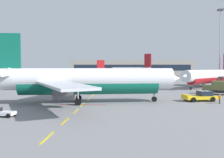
{
  "coord_description": "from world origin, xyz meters",
  "views": [
    {
      "loc": [
        24.8,
        -19.79,
        6.35
      ],
      "look_at": [
        22.58,
        30.77,
        3.97
      ],
      "focal_mm": 39.93,
      "sensor_mm": 36.0,
      "label": 1
    }
  ],
  "objects_px": {
    "airliner_foreground": "(86,81)",
    "airliner_mid_left": "(210,76)",
    "airliner_far_center": "(78,76)",
    "pushback_tug": "(200,96)",
    "fuel_service_truck": "(220,87)",
    "ground_crew_worker": "(220,98)",
    "airliner_far_right": "(130,72)",
    "apron_light_mast_far": "(220,39)"
  },
  "relations": [
    {
      "from": "airliner_foreground",
      "to": "airliner_mid_left",
      "type": "xyz_separation_m",
      "value": [
        33.63,
        34.82,
        -0.38
      ]
    },
    {
      "from": "airliner_far_center",
      "to": "pushback_tug",
      "type": "bearing_deg",
      "value": -56.51
    },
    {
      "from": "fuel_service_truck",
      "to": "ground_crew_worker",
      "type": "distance_m",
      "value": 16.07
    },
    {
      "from": "airliner_far_center",
      "to": "fuel_service_truck",
      "type": "relative_size",
      "value": 3.47
    },
    {
      "from": "airliner_far_center",
      "to": "ground_crew_worker",
      "type": "relative_size",
      "value": 15.08
    },
    {
      "from": "airliner_far_right",
      "to": "ground_crew_worker",
      "type": "height_order",
      "value": "airliner_far_right"
    },
    {
      "from": "airliner_mid_left",
      "to": "fuel_service_truck",
      "type": "xyz_separation_m",
      "value": [
        -4.46,
        -19.95,
        -1.92
      ]
    },
    {
      "from": "airliner_mid_left",
      "to": "airliner_foreground",
      "type": "bearing_deg",
      "value": -134.0
    },
    {
      "from": "airliner_mid_left",
      "to": "apron_light_mast_far",
      "type": "bearing_deg",
      "value": 54.92
    },
    {
      "from": "airliner_foreground",
      "to": "airliner_far_right",
      "type": "relative_size",
      "value": 1.06
    },
    {
      "from": "ground_crew_worker",
      "to": "fuel_service_truck",
      "type": "bearing_deg",
      "value": 68.99
    },
    {
      "from": "airliner_far_center",
      "to": "apron_light_mast_far",
      "type": "bearing_deg",
      "value": -9.13
    },
    {
      "from": "airliner_foreground",
      "to": "pushback_tug",
      "type": "xyz_separation_m",
      "value": [
        21.17,
        3.29,
        -3.05
      ]
    },
    {
      "from": "pushback_tug",
      "to": "ground_crew_worker",
      "type": "bearing_deg",
      "value": -56.48
    },
    {
      "from": "fuel_service_truck",
      "to": "ground_crew_worker",
      "type": "xyz_separation_m",
      "value": [
        -5.75,
        -14.98,
        -0.72
      ]
    },
    {
      "from": "airliner_far_center",
      "to": "ground_crew_worker",
      "type": "height_order",
      "value": "airliner_far_center"
    },
    {
      "from": "pushback_tug",
      "to": "apron_light_mast_far",
      "type": "xyz_separation_m",
      "value": [
        18.84,
        40.61,
        15.36
      ]
    },
    {
      "from": "fuel_service_truck",
      "to": "airliner_far_right",
      "type": "bearing_deg",
      "value": 106.0
    },
    {
      "from": "airliner_far_center",
      "to": "fuel_service_truck",
      "type": "bearing_deg",
      "value": -42.73
    },
    {
      "from": "airliner_far_right",
      "to": "apron_light_mast_far",
      "type": "bearing_deg",
      "value": -51.28
    },
    {
      "from": "pushback_tug",
      "to": "airliner_mid_left",
      "type": "distance_m",
      "value": 34.01
    },
    {
      "from": "airliner_mid_left",
      "to": "ground_crew_worker",
      "type": "distance_m",
      "value": 36.49
    },
    {
      "from": "airliner_foreground",
      "to": "ground_crew_worker",
      "type": "bearing_deg",
      "value": -0.28
    },
    {
      "from": "airliner_mid_left",
      "to": "airliner_far_right",
      "type": "distance_m",
      "value": 51.88
    },
    {
      "from": "airliner_mid_left",
      "to": "airliner_far_center",
      "type": "xyz_separation_m",
      "value": [
        -44.78,
        17.3,
        -0.55
      ]
    },
    {
      "from": "fuel_service_truck",
      "to": "apron_light_mast_far",
      "type": "bearing_deg",
      "value": 69.54
    },
    {
      "from": "airliner_foreground",
      "to": "airliner_far_right",
      "type": "bearing_deg",
      "value": 82.84
    },
    {
      "from": "fuel_service_truck",
      "to": "apron_light_mast_far",
      "type": "xyz_separation_m",
      "value": [
        10.83,
        29.03,
        14.62
      ]
    },
    {
      "from": "airliner_foreground",
      "to": "apron_light_mast_far",
      "type": "relative_size",
      "value": 1.32
    },
    {
      "from": "ground_crew_worker",
      "to": "apron_light_mast_far",
      "type": "relative_size",
      "value": 0.06
    },
    {
      "from": "apron_light_mast_far",
      "to": "pushback_tug",
      "type": "bearing_deg",
      "value": -114.89
    },
    {
      "from": "airliner_foreground",
      "to": "pushback_tug",
      "type": "bearing_deg",
      "value": 8.84
    },
    {
      "from": "pushback_tug",
      "to": "airliner_far_right",
      "type": "xyz_separation_m",
      "value": [
        -10.98,
        77.81,
        3.15
      ]
    },
    {
      "from": "airliner_mid_left",
      "to": "ground_crew_worker",
      "type": "relative_size",
      "value": 16.24
    },
    {
      "from": "airliner_far_center",
      "to": "apron_light_mast_far",
      "type": "height_order",
      "value": "apron_light_mast_far"
    },
    {
      "from": "airliner_far_right",
      "to": "airliner_foreground",
      "type": "bearing_deg",
      "value": -97.16
    },
    {
      "from": "pushback_tug",
      "to": "airliner_far_center",
      "type": "relative_size",
      "value": 0.26
    },
    {
      "from": "airliner_foreground",
      "to": "fuel_service_truck",
      "type": "xyz_separation_m",
      "value": [
        29.17,
        14.87,
        -2.3
      ]
    },
    {
      "from": "airliner_mid_left",
      "to": "pushback_tug",
      "type": "bearing_deg",
      "value": -111.57
    },
    {
      "from": "airliner_mid_left",
      "to": "fuel_service_truck",
      "type": "bearing_deg",
      "value": -102.59
    },
    {
      "from": "airliner_far_right",
      "to": "fuel_service_truck",
      "type": "height_order",
      "value": "airliner_far_right"
    },
    {
      "from": "airliner_mid_left",
      "to": "airliner_far_right",
      "type": "xyz_separation_m",
      "value": [
        -23.44,
        46.28,
        0.48
      ]
    }
  ]
}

